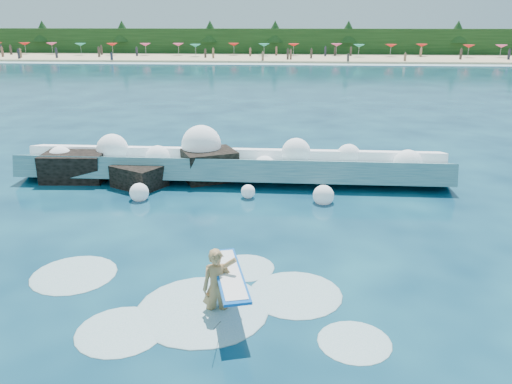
{
  "coord_description": "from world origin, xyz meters",
  "views": [
    {
      "loc": [
        2.66,
        -13.13,
        6.42
      ],
      "look_at": [
        1.5,
        2.0,
        1.2
      ],
      "focal_mm": 35.0,
      "sensor_mm": 36.0,
      "label": 1
    }
  ],
  "objects": [
    {
      "name": "beachgoers",
      "position": [
        0.26,
        73.62,
        1.06
      ],
      "size": [
        100.08,
        13.41,
        1.92
      ],
      "color": "#3F332D",
      "rests_on": "ground"
    },
    {
      "name": "breaking_wave",
      "position": [
        0.1,
        7.22,
        0.54
      ],
      "size": [
        17.9,
        2.79,
        1.54
      ],
      "color": "#32707E",
      "rests_on": "ground"
    },
    {
      "name": "surf_foam",
      "position": [
        0.48,
        -2.73,
        0.0
      ],
      "size": [
        9.08,
        4.97,
        0.16
      ],
      "color": "silver",
      "rests_on": "ground"
    },
    {
      "name": "wet_band",
      "position": [
        0.0,
        67.0,
        0.04
      ],
      "size": [
        140.0,
        5.0,
        0.08
      ],
      "primitive_type": "cube",
      "color": "silver",
      "rests_on": "ground"
    },
    {
      "name": "rock_cluster",
      "position": [
        -3.94,
        6.62,
        0.47
      ],
      "size": [
        8.34,
        3.52,
        1.47
      ],
      "color": "black",
      "rests_on": "ground"
    },
    {
      "name": "wave_spray",
      "position": [
        -0.36,
        7.08,
        1.06
      ],
      "size": [
        15.69,
        4.47,
        2.35
      ],
      "color": "white",
      "rests_on": "ground"
    },
    {
      "name": "treeline",
      "position": [
        0.0,
        88.0,
        2.5
      ],
      "size": [
        140.0,
        4.0,
        5.0
      ],
      "primitive_type": "cube",
      "color": "black",
      "rests_on": "ground"
    },
    {
      "name": "beach_umbrellas",
      "position": [
        0.12,
        80.57,
        2.25
      ],
      "size": [
        110.61,
        6.57,
        0.5
      ],
      "color": "red",
      "rests_on": "ground"
    },
    {
      "name": "beach",
      "position": [
        0.0,
        78.0,
        0.2
      ],
      "size": [
        140.0,
        20.0,
        0.4
      ],
      "primitive_type": "cube",
      "color": "tan",
      "rests_on": "ground"
    },
    {
      "name": "surfer_with_board",
      "position": [
        1.07,
        -3.14,
        0.7
      ],
      "size": [
        1.29,
        3.03,
        1.89
      ],
      "color": "#A77F4E",
      "rests_on": "ground"
    },
    {
      "name": "ground",
      "position": [
        0.0,
        0.0,
        0.0
      ],
      "size": [
        200.0,
        200.0,
        0.0
      ],
      "primitive_type": "plane",
      "color": "#07203A",
      "rests_on": "ground"
    }
  ]
}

